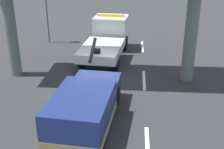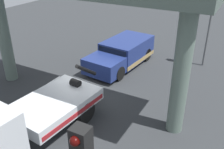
# 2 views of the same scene
# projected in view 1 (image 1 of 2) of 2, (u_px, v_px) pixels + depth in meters

# --- Properties ---
(ground_plane) EXTENTS (60.00, 40.00, 0.10)m
(ground_plane) POSITION_uv_depth(u_px,v_px,m) (99.00, 79.00, 16.59)
(ground_plane) COLOR #2D3033
(lane_stripe_west) EXTENTS (2.60, 0.16, 0.01)m
(lane_stripe_west) POSITION_uv_depth(u_px,v_px,m) (147.00, 147.00, 10.90)
(lane_stripe_west) COLOR silver
(lane_stripe_west) RESTS_ON ground
(lane_stripe_mid) EXTENTS (2.60, 0.16, 0.01)m
(lane_stripe_mid) POSITION_uv_depth(u_px,v_px,m) (144.00, 80.00, 16.39)
(lane_stripe_mid) COLOR silver
(lane_stripe_mid) RESTS_ON ground
(lane_stripe_east) EXTENTS (2.60, 0.16, 0.01)m
(lane_stripe_east) POSITION_uv_depth(u_px,v_px,m) (142.00, 46.00, 21.88)
(lane_stripe_east) COLOR silver
(lane_stripe_east) RESTS_ON ground
(tow_truck_white) EXTENTS (7.34, 2.97, 2.46)m
(tow_truck_white) POSITION_uv_depth(u_px,v_px,m) (107.00, 37.00, 19.87)
(tow_truck_white) COLOR silver
(tow_truck_white) RESTS_ON ground
(towed_van_green) EXTENTS (5.38, 2.67, 1.58)m
(towed_van_green) POSITION_uv_depth(u_px,v_px,m) (85.00, 107.00, 12.09)
(towed_van_green) COLOR navy
(towed_van_green) RESTS_ON ground
(traffic_light_far) EXTENTS (0.39, 0.32, 4.40)m
(traffic_light_far) POSITION_uv_depth(u_px,v_px,m) (46.00, 0.00, 21.59)
(traffic_light_far) COLOR #515456
(traffic_light_far) RESTS_ON ground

